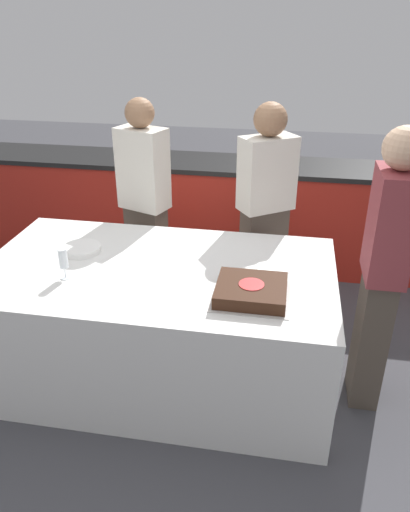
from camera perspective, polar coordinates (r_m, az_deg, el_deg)
name	(u,v)px	position (r m, az deg, el deg)	size (l,w,h in m)	color
ground_plane	(162,370)	(3.34, -4.94, -12.88)	(14.00, 14.00, 0.00)	#424247
back_counter	(206,211)	(4.50, 0.10, 5.19)	(4.40, 0.58, 0.92)	#A82319
dining_table	(160,322)	(3.11, -5.22, -7.49)	(2.05, 1.16, 0.76)	white
cake	(251,291)	(2.61, 5.30, -3.97)	(0.40, 0.38, 0.08)	#B7B2AD
plate_stack	(82,249)	(3.16, -13.90, 0.78)	(0.23, 0.23, 0.04)	white
wine_glass	(63,259)	(2.84, -15.90, -0.38)	(0.06, 0.06, 0.18)	white
side_plate_near_cake	(273,268)	(2.92, 7.82, -1.33)	(0.20, 0.20, 0.00)	white
person_cutting_cake	(265,212)	(3.52, 6.88, 5.02)	(0.41, 0.37, 1.58)	#4C4238
person_seated_right	(383,270)	(2.82, 19.65, -1.51)	(0.22, 0.32, 1.63)	#4C4238
person_standing_back	(145,205)	(3.66, -6.88, 5.85)	(0.39, 0.31, 1.58)	#4C4238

